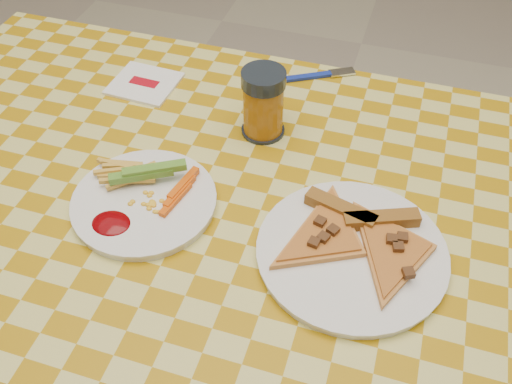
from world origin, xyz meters
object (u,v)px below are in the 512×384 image
(plate_left, at_px, (144,203))
(plate_right, at_px, (351,254))
(table, at_px, (223,249))
(drink_glass, at_px, (263,104))

(plate_left, height_order, plate_right, same)
(plate_left, bearing_deg, table, 3.98)
(plate_left, distance_m, drink_glass, 0.26)
(plate_left, bearing_deg, plate_right, -0.44)
(table, distance_m, plate_left, 0.14)
(table, bearing_deg, drink_glass, 89.54)
(table, distance_m, drink_glass, 0.25)
(plate_right, bearing_deg, table, 176.88)
(table, relative_size, plate_left, 5.95)
(plate_left, xyz_separation_m, plate_right, (0.32, -0.00, 0.00))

